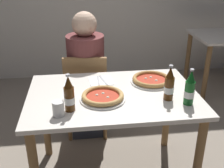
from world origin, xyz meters
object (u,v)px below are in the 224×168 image
at_px(paper_cup, 58,109).
at_px(diner_seated, 87,79).
at_px(chair_behind_table, 87,91).
at_px(beer_bottle_center, 169,85).
at_px(dining_table_background, 224,47).
at_px(beer_bottle_left, 190,90).
at_px(dining_table_main, 113,107).
at_px(napkin_with_cutlery, 101,81).
at_px(pizza_marinara_far, 151,80).
at_px(beer_bottle_right, 69,96).

bearing_deg(paper_cup, diner_seated, 77.53).
height_order(chair_behind_table, beer_bottle_center, beer_bottle_center).
bearing_deg(dining_table_background, beer_bottle_center, -128.71).
relative_size(beer_bottle_left, beer_bottle_center, 1.00).
height_order(dining_table_main, napkin_with_cutlery, napkin_with_cutlery).
distance_m(diner_seated, pizza_marinara_far, 0.73).
xyz_separation_m(pizza_marinara_far, beer_bottle_right, (-0.62, -0.35, 0.08)).
bearing_deg(diner_seated, beer_bottle_right, -98.84).
xyz_separation_m(pizza_marinara_far, paper_cup, (-0.68, -0.40, 0.03)).
bearing_deg(dining_table_main, dining_table_background, 41.50).
bearing_deg(chair_behind_table, beer_bottle_center, 130.71).
distance_m(diner_seated, beer_bottle_left, 1.11).
relative_size(diner_seated, paper_cup, 12.73).
xyz_separation_m(chair_behind_table, pizza_marinara_far, (0.49, -0.46, 0.29)).
bearing_deg(pizza_marinara_far, beer_bottle_center, -81.56).
height_order(diner_seated, paper_cup, diner_seated).
bearing_deg(chair_behind_table, dining_table_background, -150.23).
relative_size(diner_seated, beer_bottle_left, 4.89).
distance_m(chair_behind_table, pizza_marinara_far, 0.73).
bearing_deg(chair_behind_table, beer_bottle_left, 133.07).
xyz_separation_m(dining_table_background, beer_bottle_right, (-1.91, -1.62, 0.26)).
distance_m(dining_table_background, beer_bottle_left, 2.01).
height_order(chair_behind_table, diner_seated, diner_seated).
distance_m(dining_table_main, napkin_with_cutlery, 0.26).
xyz_separation_m(dining_table_background, napkin_with_cutlery, (-1.67, -1.20, 0.16)).
bearing_deg(dining_table_background, beer_bottle_left, -124.81).
bearing_deg(dining_table_main, napkin_with_cutlery, 106.29).
relative_size(dining_table_main, beer_bottle_right, 4.86).
relative_size(dining_table_background, paper_cup, 8.42).
bearing_deg(pizza_marinara_far, dining_table_background, 44.62).
height_order(pizza_marinara_far, napkin_with_cutlery, pizza_marinara_far).
relative_size(dining_table_background, beer_bottle_right, 3.24).
height_order(dining_table_main, beer_bottle_right, beer_bottle_right).
bearing_deg(paper_cup, chair_behind_table, 77.23).
xyz_separation_m(diner_seated, beer_bottle_right, (-0.13, -0.86, 0.27)).
relative_size(diner_seated, pizza_marinara_far, 3.80).
height_order(pizza_marinara_far, beer_bottle_center, beer_bottle_center).
xyz_separation_m(diner_seated, dining_table_background, (1.77, 0.76, 0.01)).
bearing_deg(beer_bottle_center, dining_table_background, 51.29).
relative_size(beer_bottle_right, napkin_with_cutlery, 1.27).
distance_m(dining_table_main, beer_bottle_right, 0.42).
height_order(dining_table_main, dining_table_background, same).
xyz_separation_m(dining_table_background, pizza_marinara_far, (-1.29, -1.27, 0.18)).
xyz_separation_m(dining_table_main, chair_behind_table, (-0.17, 0.61, -0.15)).
distance_m(beer_bottle_right, napkin_with_cutlery, 0.49).
relative_size(chair_behind_table, napkin_with_cutlery, 4.39).
bearing_deg(napkin_with_cutlery, beer_bottle_left, -39.13).
xyz_separation_m(chair_behind_table, beer_bottle_left, (0.64, -0.82, 0.37)).
distance_m(dining_table_main, dining_table_background, 2.15).
distance_m(pizza_marinara_far, beer_bottle_right, 0.71).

